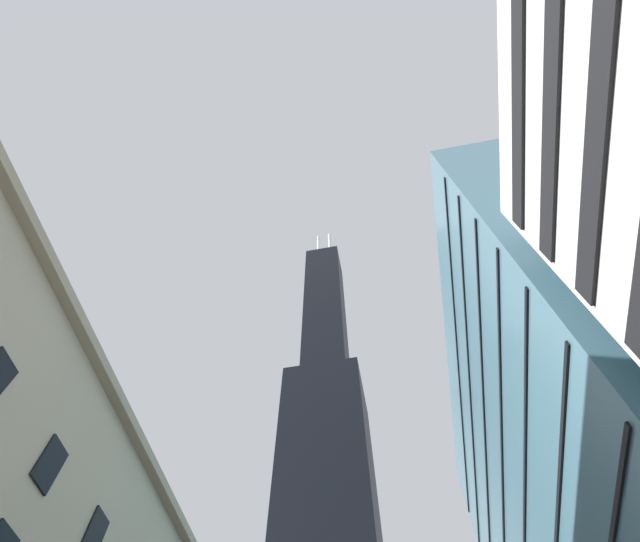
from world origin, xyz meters
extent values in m
cube|color=black|center=(-10.95, 8.00, 16.60)|extent=(0.14, 1.40, 2.20)
cube|color=black|center=(-10.95, 13.00, 16.60)|extent=(0.14, 1.40, 2.20)
cube|color=black|center=(-10.09, 76.70, 68.25)|extent=(18.39, 18.39, 57.47)
cube|color=black|center=(-10.09, 76.70, 132.90)|extent=(11.82, 11.82, 71.84)
cylinder|color=silver|center=(-12.46, 76.70, 181.29)|extent=(1.20, 1.20, 24.93)
cylinder|color=silver|center=(-7.73, 76.70, 181.29)|extent=(1.20, 1.20, 24.93)
cube|color=black|center=(10.95, -2.60, 15.00)|extent=(0.16, 10.01, 1.10)
cube|color=black|center=(10.95, -2.60, 18.00)|extent=(0.16, 10.01, 1.10)
cube|color=black|center=(10.95, -2.60, 21.00)|extent=(0.16, 10.01, 1.10)
cube|color=black|center=(10.96, 23.80, 24.00)|extent=(0.12, 37.62, 0.24)
cube|color=black|center=(10.96, 23.80, 28.00)|extent=(0.12, 37.62, 0.24)
cube|color=black|center=(10.96, 23.80, 32.00)|extent=(0.12, 37.62, 0.24)
cube|color=black|center=(10.96, 23.80, 36.00)|extent=(0.12, 37.62, 0.24)
camera|label=1|loc=(4.08, -7.19, 1.42)|focal=27.65mm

